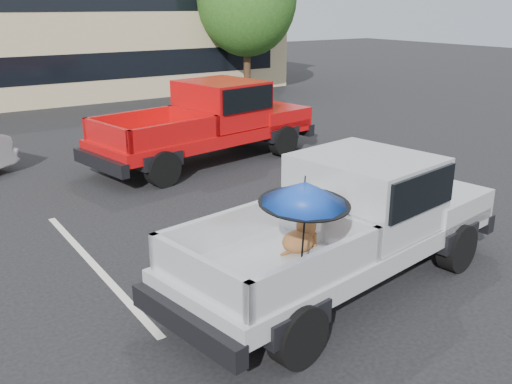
% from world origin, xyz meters
% --- Properties ---
extents(ground, '(90.00, 90.00, 0.00)m').
position_xyz_m(ground, '(0.00, 0.00, 0.00)').
color(ground, black).
rests_on(ground, ground).
extents(stripe_left, '(0.12, 5.00, 0.01)m').
position_xyz_m(stripe_left, '(-3.00, 2.00, 0.00)').
color(stripe_left, silver).
rests_on(stripe_left, ground).
extents(stripe_right, '(0.12, 5.00, 0.01)m').
position_xyz_m(stripe_right, '(3.00, 2.00, 0.00)').
color(stripe_right, silver).
rests_on(stripe_right, ground).
extents(motel_building, '(20.40, 8.40, 6.30)m').
position_xyz_m(motel_building, '(2.00, 20.99, 3.21)').
color(motel_building, tan).
rests_on(motel_building, ground).
extents(silver_pickup, '(5.93, 2.84, 2.06)m').
position_xyz_m(silver_pickup, '(0.08, -0.61, 1.05)').
color(silver_pickup, black).
rests_on(silver_pickup, ground).
extents(red_pickup, '(6.51, 3.19, 2.06)m').
position_xyz_m(red_pickup, '(1.92, 6.59, 1.12)').
color(red_pickup, black).
rests_on(red_pickup, ground).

